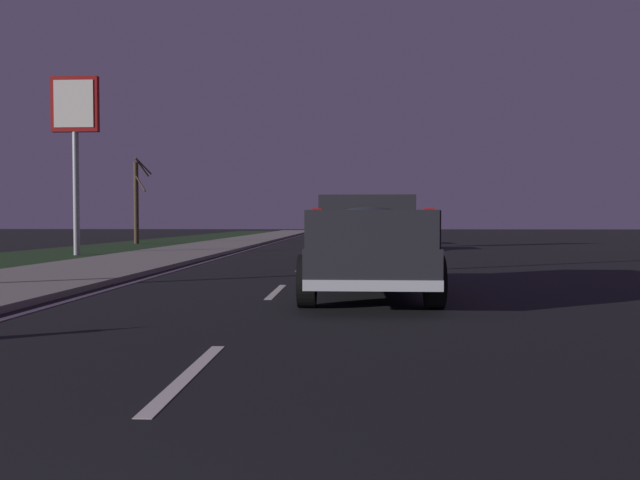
{
  "coord_description": "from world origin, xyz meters",
  "views": [
    {
      "loc": [
        -0.43,
        -1.44,
        1.37
      ],
      "look_at": [
        12.17,
        -0.79,
        0.97
      ],
      "focal_mm": 33.65,
      "sensor_mm": 36.0,
      "label": 1
    }
  ],
  "objects_px": {
    "pickup_truck": "(367,242)",
    "sedan_silver": "(355,234)",
    "sedan_black": "(353,231)",
    "gas_price_sign": "(75,121)",
    "bare_tree_far": "(137,199)"
  },
  "relations": [
    {
      "from": "gas_price_sign",
      "to": "bare_tree_far",
      "type": "bearing_deg",
      "value": 8.81
    },
    {
      "from": "sedan_silver",
      "to": "gas_price_sign",
      "type": "bearing_deg",
      "value": 111.61
    },
    {
      "from": "pickup_truck",
      "to": "sedan_black",
      "type": "distance_m",
      "value": 23.46
    },
    {
      "from": "sedan_silver",
      "to": "bare_tree_far",
      "type": "relative_size",
      "value": 0.85
    },
    {
      "from": "pickup_truck",
      "to": "sedan_black",
      "type": "height_order",
      "value": "pickup_truck"
    },
    {
      "from": "sedan_black",
      "to": "gas_price_sign",
      "type": "bearing_deg",
      "value": 135.25
    },
    {
      "from": "sedan_black",
      "to": "pickup_truck",
      "type": "bearing_deg",
      "value": -179.61
    },
    {
      "from": "pickup_truck",
      "to": "gas_price_sign",
      "type": "distance_m",
      "value": 17.21
    },
    {
      "from": "bare_tree_far",
      "to": "pickup_truck",
      "type": "bearing_deg",
      "value": -151.4
    },
    {
      "from": "pickup_truck",
      "to": "sedan_silver",
      "type": "bearing_deg",
      "value": 0.44
    },
    {
      "from": "pickup_truck",
      "to": "sedan_black",
      "type": "bearing_deg",
      "value": 0.39
    },
    {
      "from": "sedan_silver",
      "to": "gas_price_sign",
      "type": "distance_m",
      "value": 12.86
    },
    {
      "from": "pickup_truck",
      "to": "sedan_black",
      "type": "xyz_separation_m",
      "value": [
        23.46,
        0.16,
        -0.2
      ]
    },
    {
      "from": "pickup_truck",
      "to": "gas_price_sign",
      "type": "bearing_deg",
      "value": 42.78
    },
    {
      "from": "sedan_black",
      "to": "gas_price_sign",
      "type": "relative_size",
      "value": 0.62
    }
  ]
}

